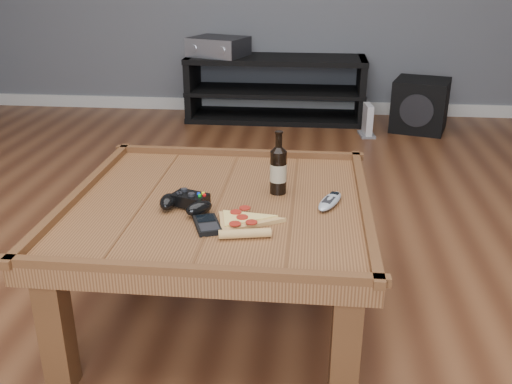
# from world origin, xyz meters

# --- Properties ---
(ground) EXTENTS (6.00, 6.00, 0.00)m
(ground) POSITION_xyz_m (0.00, 0.00, 0.00)
(ground) COLOR #482514
(ground) RESTS_ON ground
(baseboard) EXTENTS (5.00, 0.02, 0.10)m
(baseboard) POSITION_xyz_m (0.00, 2.99, 0.05)
(baseboard) COLOR silver
(baseboard) RESTS_ON ground
(coffee_table) EXTENTS (1.03, 1.03, 0.48)m
(coffee_table) POSITION_xyz_m (0.00, 0.00, 0.39)
(coffee_table) COLOR #502D16
(coffee_table) RESTS_ON ground
(media_console) EXTENTS (1.40, 0.45, 0.50)m
(media_console) POSITION_xyz_m (0.00, 2.75, 0.25)
(media_console) COLOR black
(media_console) RESTS_ON ground
(beer_bottle) EXTENTS (0.06, 0.06, 0.22)m
(beer_bottle) POSITION_xyz_m (0.19, 0.09, 0.54)
(beer_bottle) COLOR black
(beer_bottle) RESTS_ON coffee_table
(game_controller) EXTENTS (0.19, 0.17, 0.05)m
(game_controller) POSITION_xyz_m (-0.09, -0.08, 0.48)
(game_controller) COLOR black
(game_controller) RESTS_ON coffee_table
(pizza_slice) EXTENTS (0.22, 0.30, 0.03)m
(pizza_slice) POSITION_xyz_m (0.10, -0.18, 0.46)
(pizza_slice) COLOR tan
(pizza_slice) RESTS_ON coffee_table
(smartphone) EXTENTS (0.11, 0.15, 0.02)m
(smartphone) POSITION_xyz_m (-0.00, -0.20, 0.46)
(smartphone) COLOR black
(smartphone) RESTS_ON coffee_table
(remote_control) EXTENTS (0.11, 0.18, 0.03)m
(remote_control) POSITION_xyz_m (0.37, 0.01, 0.46)
(remote_control) COLOR #999FA6
(remote_control) RESTS_ON coffee_table
(av_receiver) EXTENTS (0.50, 0.46, 0.14)m
(av_receiver) POSITION_xyz_m (-0.45, 2.75, 0.57)
(av_receiver) COLOR black
(av_receiver) RESTS_ON media_console
(subwoofer) EXTENTS (0.48, 0.48, 0.38)m
(subwoofer) POSITION_xyz_m (1.10, 2.56, 0.19)
(subwoofer) COLOR black
(subwoofer) RESTS_ON ground
(game_console) EXTENTS (0.13, 0.20, 0.23)m
(game_console) POSITION_xyz_m (0.70, 2.36, 0.11)
(game_console) COLOR slate
(game_console) RESTS_ON ground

